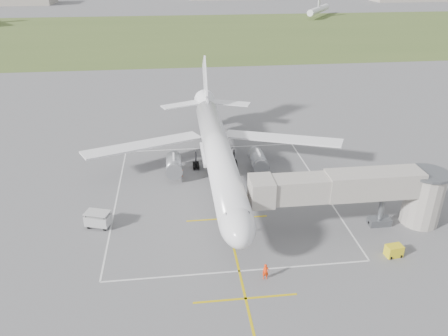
{
  "coord_description": "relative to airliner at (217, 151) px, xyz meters",
  "views": [
    {
      "loc": [
        -5.81,
        -55.12,
        29.29
      ],
      "look_at": [
        0.36,
        -4.0,
        4.0
      ],
      "focal_mm": 35.0,
      "sensor_mm": 36.0,
      "label": 1
    }
  ],
  "objects": [
    {
      "name": "jet_bridge",
      "position": [
        15.72,
        -14.25,
        0.35
      ],
      "size": [
        23.4,
        5.0,
        7.2
      ],
      "color": "gray",
      "rests_on": "ground"
    },
    {
      "name": "distant_aircraft",
      "position": [
        -11.2,
        172.19,
        -0.8
      ],
      "size": [
        185.31,
        33.04,
        8.85
      ],
      "color": "white",
      "rests_on": "ground"
    },
    {
      "name": "grass_strip",
      "position": [
        0.0,
        129.25,
        -4.38
      ],
      "size": [
        700.0,
        120.0,
        0.02
      ],
      "primitive_type": "cube",
      "color": "#445826",
      "rests_on": "ground"
    },
    {
      "name": "ramp_worker_wing",
      "position": [
        -5.26,
        1.59,
        -3.52
      ],
      "size": [
        1.03,
        1.07,
        1.74
      ],
      "primitive_type": "imported",
      "rotation": [
        0.0,
        0.0,
        2.19
      ],
      "color": "#E24507",
      "rests_on": "ground"
    },
    {
      "name": "gpu_unit",
      "position": [
        16.9,
        -20.21,
        -3.75
      ],
      "size": [
        1.86,
        1.41,
        1.3
      ],
      "rotation": [
        0.0,
        0.0,
        0.12
      ],
      "color": "yellow",
      "rests_on": "ground"
    },
    {
      "name": "baggage_cart",
      "position": [
        -15.42,
        -10.64,
        -3.37
      ],
      "size": [
        3.25,
        2.52,
        1.99
      ],
      "rotation": [
        0.0,
        0.0,
        -0.32
      ],
      "color": "#B0B0B0",
      "rests_on": "ground"
    },
    {
      "name": "ramp_worker_nose",
      "position": [
        2.43,
        -22.21,
        -3.52
      ],
      "size": [
        0.67,
        0.48,
        1.74
      ],
      "primitive_type": "imported",
      "rotation": [
        0.0,
        0.0,
        -0.1
      ],
      "color": "#FF3508",
      "rests_on": "ground"
    },
    {
      "name": "ground",
      "position": [
        0.0,
        -0.75,
        -4.39
      ],
      "size": [
        700.0,
        700.0,
        0.0
      ],
      "primitive_type": "plane",
      "color": "#5E5E61",
      "rests_on": "ground"
    },
    {
      "name": "apron_markings",
      "position": [
        0.0,
        -6.57,
        -4.38
      ],
      "size": [
        28.2,
        60.0,
        0.01
      ],
      "color": "#C2A70B",
      "rests_on": "ground"
    },
    {
      "name": "airliner",
      "position": [
        0.0,
        0.0,
        0.0
      ],
      "size": [
        38.93,
        46.75,
        13.52
      ],
      "color": "white",
      "rests_on": "ground"
    }
  ]
}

